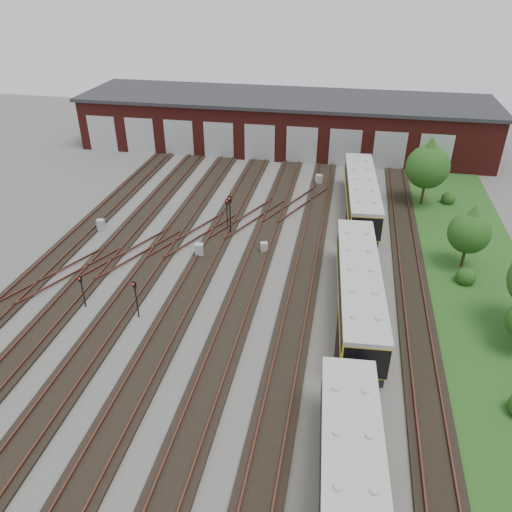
# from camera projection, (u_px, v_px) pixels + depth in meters

# --- Properties ---
(ground) EXTENTS (120.00, 120.00, 0.00)m
(ground) POSITION_uv_depth(u_px,v_px,m) (191.00, 347.00, 31.09)
(ground) COLOR #4D4A47
(ground) RESTS_ON ground
(track_network) EXTENTS (30.40, 70.00, 0.33)m
(track_network) POSITION_uv_depth(u_px,v_px,m) (191.00, 339.00, 31.56)
(track_network) COLOR black
(track_network) RESTS_ON ground
(maintenance_shed) EXTENTS (51.00, 12.50, 6.35)m
(maintenance_shed) POSITION_uv_depth(u_px,v_px,m) (284.00, 122.00, 63.25)
(maintenance_shed) COLOR #531814
(maintenance_shed) RESTS_ON ground
(grass_verge) EXTENTS (8.00, 55.00, 0.05)m
(grass_verge) POSITION_uv_depth(u_px,v_px,m) (482.00, 290.00, 36.44)
(grass_verge) COLOR #1D4717
(grass_verge) RESTS_ON ground
(metro_train) EXTENTS (3.63, 46.85, 3.04)m
(metro_train) POSITION_uv_depth(u_px,v_px,m) (358.00, 289.00, 33.27)
(metro_train) COLOR black
(metro_train) RESTS_ON ground
(signal_mast_0) EXTENTS (0.24, 0.22, 2.52)m
(signal_mast_0) POSITION_uv_depth(u_px,v_px,m) (82.00, 287.00, 33.91)
(signal_mast_0) COLOR black
(signal_mast_0) RESTS_ON ground
(signal_mast_1) EXTENTS (0.26, 0.24, 2.87)m
(signal_mast_1) POSITION_uv_depth(u_px,v_px,m) (136.00, 295.00, 32.79)
(signal_mast_1) COLOR black
(signal_mast_1) RESTS_ON ground
(signal_mast_2) EXTENTS (0.31, 0.29, 3.62)m
(signal_mast_2) POSITION_uv_depth(u_px,v_px,m) (230.00, 210.00, 42.84)
(signal_mast_2) COLOR black
(signal_mast_2) RESTS_ON ground
(signal_mast_3) EXTENTS (0.28, 0.26, 2.84)m
(signal_mast_3) POSITION_uv_depth(u_px,v_px,m) (227.00, 210.00, 44.05)
(signal_mast_3) COLOR black
(signal_mast_3) RESTS_ON ground
(relay_cabinet_0) EXTENTS (0.69, 0.60, 1.06)m
(relay_cabinet_0) POSITION_uv_depth(u_px,v_px,m) (101.00, 225.00, 44.33)
(relay_cabinet_0) COLOR #9C9FA1
(relay_cabinet_0) RESTS_ON ground
(relay_cabinet_1) EXTENTS (0.82, 0.74, 1.13)m
(relay_cabinet_1) POSITION_uv_depth(u_px,v_px,m) (199.00, 250.00, 40.39)
(relay_cabinet_1) COLOR #9C9FA1
(relay_cabinet_1) RESTS_ON ground
(relay_cabinet_2) EXTENTS (0.69, 0.64, 0.93)m
(relay_cabinet_2) POSITION_uv_depth(u_px,v_px,m) (264.00, 248.00, 40.97)
(relay_cabinet_2) COLOR #9C9FA1
(relay_cabinet_2) RESTS_ON ground
(relay_cabinet_3) EXTENTS (0.76, 0.67, 1.10)m
(relay_cabinet_3) POSITION_uv_depth(u_px,v_px,m) (319.00, 180.00, 53.48)
(relay_cabinet_3) COLOR #9C9FA1
(relay_cabinet_3) RESTS_ON ground
(relay_cabinet_4) EXTENTS (0.69, 0.63, 0.94)m
(relay_cabinet_4) POSITION_uv_depth(u_px,v_px,m) (379.00, 220.00, 45.42)
(relay_cabinet_4) COLOR #9C9FA1
(relay_cabinet_4) RESTS_ON ground
(tree_0) EXTENTS (4.12, 4.12, 6.83)m
(tree_0) POSITION_uv_depth(u_px,v_px,m) (429.00, 162.00, 47.16)
(tree_0) COLOR #332917
(tree_0) RESTS_ON ground
(tree_1) EXTENTS (3.18, 3.18, 5.27)m
(tree_1) POSITION_uv_depth(u_px,v_px,m) (470.00, 228.00, 37.60)
(tree_1) COLOR #332917
(tree_1) RESTS_ON ground
(bush_1) EXTENTS (1.47, 1.47, 1.47)m
(bush_1) POSITION_uv_depth(u_px,v_px,m) (466.00, 274.00, 36.97)
(bush_1) COLOR #184112
(bush_1) RESTS_ON ground
(bush_2) EXTENTS (1.37, 1.37, 1.37)m
(bush_2) POSITION_uv_depth(u_px,v_px,m) (449.00, 197.00, 49.29)
(bush_2) COLOR #184112
(bush_2) RESTS_ON ground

